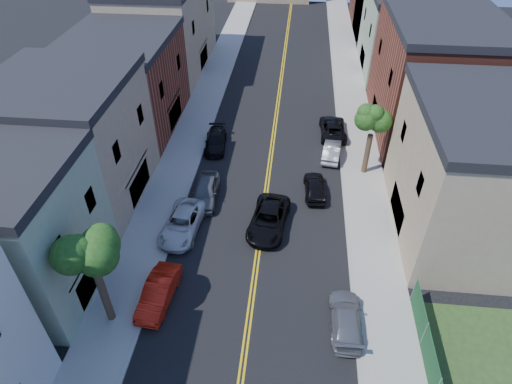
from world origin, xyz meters
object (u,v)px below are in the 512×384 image
(red_sedan, at_px, (159,292))
(black_car_left, at_px, (216,141))
(white_pickup, at_px, (182,223))
(black_car_right, at_px, (315,187))
(grey_car_right, at_px, (346,319))
(silver_car_right, at_px, (332,150))
(grey_car_left, at_px, (206,191))
(black_suv_lane, at_px, (269,219))
(dark_car_right_far, at_px, (333,128))

(red_sedan, height_order, black_car_left, red_sedan)
(white_pickup, distance_m, black_car_right, 10.64)
(grey_car_right, relative_size, silver_car_right, 1.07)
(grey_car_left, xyz_separation_m, grey_car_right, (10.04, -10.36, -0.15))
(black_car_left, distance_m, black_suv_lane, 11.43)
(grey_car_right, bearing_deg, black_car_right, -81.82)
(silver_car_right, bearing_deg, grey_car_left, 42.47)
(white_pickup, xyz_separation_m, black_car_right, (9.30, 5.17, -0.04))
(red_sedan, distance_m, white_pickup, 6.04)
(black_car_left, bearing_deg, grey_car_left, -90.54)
(grey_car_left, bearing_deg, dark_car_right_far, 44.71)
(black_car_right, xyz_separation_m, dark_car_right_far, (1.70, 9.14, 0.02))
(red_sedan, distance_m, black_car_left, 17.05)
(white_pickup, height_order, silver_car_right, white_pickup)
(black_car_right, xyz_separation_m, black_suv_lane, (-3.30, -4.15, 0.06))
(white_pickup, bearing_deg, dark_car_right_far, 57.17)
(grey_car_left, relative_size, black_car_left, 1.03)
(white_pickup, height_order, black_suv_lane, black_suv_lane)
(silver_car_right, bearing_deg, grey_car_right, 98.29)
(black_car_left, distance_m, silver_car_right, 10.37)
(grey_car_right, height_order, black_car_right, black_car_right)
(black_car_left, bearing_deg, black_suv_lane, -65.50)
(white_pickup, bearing_deg, black_car_right, 33.79)
(black_car_left, bearing_deg, red_sedan, -96.11)
(white_pickup, relative_size, dark_car_right_far, 1.03)
(black_suv_lane, bearing_deg, white_pickup, -163.22)
(black_car_right, height_order, dark_car_right_far, dark_car_right_far)
(black_car_left, height_order, silver_car_right, silver_car_right)
(red_sedan, distance_m, grey_car_right, 11.02)
(white_pickup, xyz_separation_m, dark_car_right_far, (11.00, 14.30, -0.02))
(red_sedan, relative_size, black_car_left, 0.98)
(silver_car_right, xyz_separation_m, dark_car_right_far, (0.21, 3.78, 0.02))
(red_sedan, relative_size, white_pickup, 0.85)
(black_car_left, distance_m, dark_car_right_far, 11.08)
(red_sedan, xyz_separation_m, silver_car_right, (10.79, 16.56, -0.04))
(black_suv_lane, bearing_deg, grey_car_right, -49.93)
(black_car_right, xyz_separation_m, silver_car_right, (1.49, 5.36, -0.00))
(red_sedan, bearing_deg, grey_car_right, 1.84)
(white_pickup, xyz_separation_m, grey_car_left, (0.96, 3.67, 0.07))
(white_pickup, distance_m, grey_car_right, 12.88)
(silver_car_right, bearing_deg, black_car_right, 82.08)
(red_sedan, xyz_separation_m, black_suv_lane, (6.00, 7.06, 0.02))
(black_car_left, height_order, black_suv_lane, black_suv_lane)
(black_car_left, xyz_separation_m, black_car_right, (8.87, -5.83, 0.03))
(black_car_left, distance_m, grey_car_right, 20.61)
(white_pickup, height_order, grey_car_left, grey_car_left)
(black_car_right, bearing_deg, black_car_left, -37.29)
(black_car_right, bearing_deg, silver_car_right, -109.47)
(white_pickup, distance_m, grey_car_left, 3.79)
(black_car_left, distance_m, black_car_right, 10.62)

